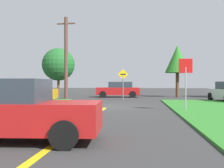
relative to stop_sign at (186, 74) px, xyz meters
name	(u,v)px	position (x,y,z in m)	size (l,w,h in m)	color
ground_plane	(107,106)	(-4.54, 2.28, -1.99)	(120.00, 120.00, 0.00)	#353535
lane_stripe_center	(78,127)	(-4.54, -5.72, -1.98)	(0.20, 14.00, 0.01)	yellow
stop_sign	(186,74)	(0.00, 0.00, 0.00)	(0.75, 0.21, 2.82)	#9EA0A8
parked_car_near_building	(27,92)	(-11.40, 5.72, -1.18)	(4.62, 2.51, 1.62)	orange
car_approaching_junction	(119,90)	(-4.67, 13.07, -1.19)	(4.59, 2.16, 1.62)	red
car_behind_on_main_road	(10,110)	(-5.84, -7.92, -1.19)	(4.58, 2.13, 1.62)	red
utility_pole_mid	(66,57)	(-9.55, 10.35, 2.03)	(1.80, 0.35, 7.87)	brown
direction_sign	(123,81)	(-3.90, 8.48, -0.30)	(0.90, 0.16, 2.71)	slate
oak_tree_left	(177,59)	(1.53, 14.03, 2.01)	(2.64, 2.64, 5.50)	brown
pine_tree_center	(58,65)	(-12.65, 17.75, 1.83)	(4.10, 4.10, 5.88)	brown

